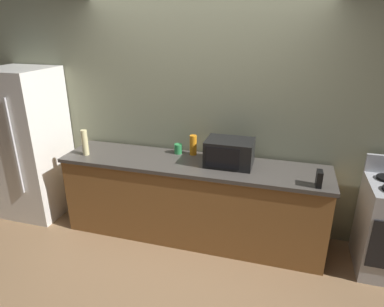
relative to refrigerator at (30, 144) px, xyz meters
name	(u,v)px	position (x,y,z in m)	size (l,w,h in m)	color
ground_plane	(181,256)	(2.05, -0.40, -0.90)	(8.00, 8.00, 0.00)	#93704C
back_wall	(202,111)	(2.05, 0.41, 0.45)	(6.40, 0.10, 2.70)	gray
counter_run	(192,200)	(2.05, 0.00, -0.45)	(2.84, 0.64, 0.90)	brown
refrigerator	(30,144)	(0.00, 0.00, 0.00)	(0.72, 0.73, 1.80)	white
microwave	(229,153)	(2.43, 0.05, 0.13)	(0.48, 0.35, 0.27)	black
cordless_phone	(319,179)	(3.29, -0.21, 0.07)	(0.05, 0.11, 0.15)	black
bottle_dish_soap	(193,145)	(2.00, 0.22, 0.11)	(0.08, 0.08, 0.22)	orange
bottle_hand_soap	(85,143)	(0.86, -0.12, 0.14)	(0.07, 0.07, 0.28)	beige
mug_green	(178,149)	(1.83, 0.21, 0.05)	(0.09, 0.09, 0.11)	#2D8C47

